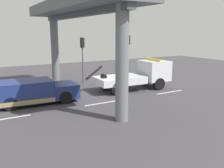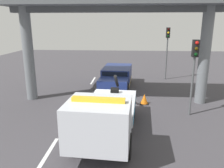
# 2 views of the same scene
# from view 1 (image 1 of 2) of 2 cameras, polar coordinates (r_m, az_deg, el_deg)

# --- Properties ---
(ground_plane) EXTENTS (60.00, 40.00, 0.10)m
(ground_plane) POSITION_cam_1_polar(r_m,az_deg,el_deg) (18.21, -5.54, -2.92)
(ground_plane) COLOR #423F44
(lane_stripe_west) EXTENTS (2.60, 0.16, 0.01)m
(lane_stripe_west) POSITION_cam_1_polar(r_m,az_deg,el_deg) (14.59, -23.68, -7.50)
(lane_stripe_west) COLOR silver
(lane_stripe_west) RESTS_ON ground
(lane_stripe_mid) EXTENTS (2.60, 0.16, 0.01)m
(lane_stripe_mid) POSITION_cam_1_polar(r_m,az_deg,el_deg) (16.27, -2.22, -4.50)
(lane_stripe_mid) COLOR silver
(lane_stripe_mid) RESTS_ON ground
(lane_stripe_east) EXTENTS (2.60, 0.16, 0.01)m
(lane_stripe_east) POSITION_cam_1_polar(r_m,az_deg,el_deg) (19.71, 13.37, -1.88)
(lane_stripe_east) COLOR silver
(lane_stripe_east) RESTS_ON ground
(tow_truck_white) EXTENTS (7.32, 2.78, 2.46)m
(tow_truck_white) POSITION_cam_1_polar(r_m,az_deg,el_deg) (20.26, 6.60, 2.21)
(tow_truck_white) COLOR silver
(tow_truck_white) RESTS_ON ground
(towed_van_green) EXTENTS (5.33, 2.51, 1.58)m
(towed_van_green) POSITION_cam_1_polar(r_m,az_deg,el_deg) (16.80, -17.98, -1.81)
(towed_van_green) COLOR navy
(towed_van_green) RESTS_ON ground
(overpass_structure) EXTENTS (3.60, 13.29, 6.80)m
(overpass_structure) POSITION_cam_1_polar(r_m,az_deg,el_deg) (17.39, -8.03, 16.30)
(overpass_structure) COLOR slate
(overpass_structure) RESTS_ON ground
(traffic_light_far) EXTENTS (0.39, 0.32, 4.20)m
(traffic_light_far) POSITION_cam_1_polar(r_m,az_deg,el_deg) (22.31, -6.94, 7.91)
(traffic_light_far) COLOR #515456
(traffic_light_far) RESTS_ON ground
(traffic_light_mid) EXTENTS (0.39, 0.32, 4.36)m
(traffic_light_mid) POSITION_cam_1_polar(r_m,az_deg,el_deg) (24.71, 3.87, 8.62)
(traffic_light_mid) COLOR #515456
(traffic_light_mid) RESTS_ON ground
(traffic_cone_orange) EXTENTS (0.54, 0.54, 0.65)m
(traffic_cone_orange) POSITION_cam_1_polar(r_m,az_deg,el_deg) (19.85, -8.33, -0.68)
(traffic_cone_orange) COLOR orange
(traffic_cone_orange) RESTS_ON ground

